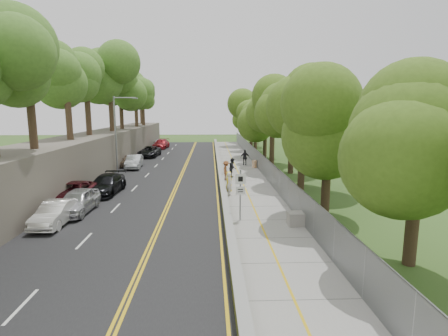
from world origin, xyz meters
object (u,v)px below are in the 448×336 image
Objects in this scene: construction_barrel at (254,164)px; car_1 at (56,213)px; signpost at (240,189)px; painter_0 at (229,181)px; person_far at (245,157)px; car_2 at (73,193)px; concrete_block at (298,219)px; streetlight at (118,129)px; car_0 at (77,201)px.

construction_barrel is 23.89m from car_1.
signpost is 1.89× the size of painter_0.
signpost reaches higher than car_1.
signpost is 21.11m from person_far.
painter_0 is 0.88× the size of person_far.
car_2 is (-0.88, 4.96, 0.04)m from car_1.
car_1 is (-14.02, -19.35, 0.24)m from construction_barrel.
car_2 is (-14.90, -14.38, 0.27)m from construction_barrel.
car_1 reaches higher than concrete_block.
car_2 is at bearing 159.35° from concrete_block.
car_2 is at bearing 158.32° from signpost.
streetlight reaches higher than construction_barrel.
streetlight is 15.54m from car_0.
car_2 is at bearing 49.99° from person_far.
car_0 is at bearing 100.44° from painter_0.
concrete_block is 13.96m from car_0.
car_1 is (-0.39, -2.33, -0.09)m from car_0.
streetlight is 14.86m from person_far.
car_0 is at bearing 167.67° from concrete_block.
streetlight is at bearing 129.36° from concrete_block.
signpost is at bearing 2.77° from car_1.
car_0 is (-10.38, 2.00, -1.15)m from signpost.
signpost is 12.59m from car_2.
concrete_block is at bearing 92.95° from person_far.
construction_barrel is 0.17× the size of car_2.
car_1 is 25.01m from person_far.
concrete_block is at bearing -50.64° from streetlight.
signpost is at bearing 84.21° from person_far.
streetlight is 4.29× the size of person_far.
person_far reaches higher than painter_0.
streetlight reaches higher than signpost.
concrete_block is (0.00, -20.00, -0.05)m from construction_barrel.
painter_0 is (-3.55, -11.37, 0.39)m from construction_barrel.
streetlight is at bearing -172.28° from construction_barrel.
painter_0 is (-0.30, 7.65, -1.09)m from signpost.
signpost is 19.35m from construction_barrel.
concrete_block is at bearing -10.73° from car_0.
car_1 reaches higher than construction_barrel.
signpost is at bearing -19.03° from car_2.
concrete_block is 0.25× the size of car_0.
car_2 is at bearing 86.04° from painter_0.
signpost is (11.51, -17.02, -2.68)m from streetlight.
streetlight is 23.66m from concrete_block.
car_2 reaches higher than concrete_block.
person_far is (2.34, 20.96, -0.98)m from signpost.
streetlight is 15.47m from construction_barrel.
construction_barrel is 20.00m from concrete_block.
concrete_block is at bearing -1.66° from car_1.
streetlight reaches higher than car_0.
signpost is 3.73m from concrete_block.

